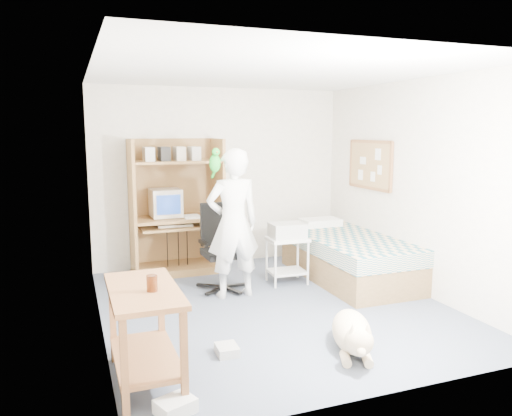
# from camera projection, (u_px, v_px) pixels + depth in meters

# --- Properties ---
(floor) EXTENTS (4.00, 4.00, 0.00)m
(floor) POSITION_uv_depth(u_px,v_px,m) (273.00, 306.00, 5.47)
(floor) COLOR #4D5768
(floor) RESTS_ON ground
(wall_back) EXTENTS (3.60, 0.02, 2.50)m
(wall_back) POSITION_uv_depth(u_px,v_px,m) (220.00, 177.00, 7.13)
(wall_back) COLOR silver
(wall_back) RESTS_ON floor
(wall_right) EXTENTS (0.02, 4.00, 2.50)m
(wall_right) POSITION_uv_depth(u_px,v_px,m) (414.00, 187.00, 5.91)
(wall_right) COLOR silver
(wall_right) RESTS_ON floor
(wall_left) EXTENTS (0.02, 4.00, 2.50)m
(wall_left) POSITION_uv_depth(u_px,v_px,m) (96.00, 202.00, 4.66)
(wall_left) COLOR silver
(wall_left) RESTS_ON floor
(ceiling) EXTENTS (3.60, 4.00, 0.02)m
(ceiling) POSITION_uv_depth(u_px,v_px,m) (275.00, 72.00, 5.09)
(ceiling) COLOR white
(ceiling) RESTS_ON wall_back
(computer_hutch) EXTENTS (1.20, 0.63, 1.80)m
(computer_hutch) POSITION_uv_depth(u_px,v_px,m) (176.00, 212.00, 6.71)
(computer_hutch) COLOR brown
(computer_hutch) RESTS_ON floor
(bed) EXTENTS (1.02, 2.02, 0.66)m
(bed) POSITION_uv_depth(u_px,v_px,m) (348.00, 257.00, 6.45)
(bed) COLOR brown
(bed) RESTS_ON floor
(side_desk) EXTENTS (0.50, 1.00, 0.75)m
(side_desk) POSITION_uv_depth(u_px,v_px,m) (145.00, 321.00, 3.75)
(side_desk) COLOR brown
(side_desk) RESTS_ON floor
(corkboard) EXTENTS (0.04, 0.94, 0.66)m
(corkboard) POSITION_uv_depth(u_px,v_px,m) (370.00, 165.00, 6.70)
(corkboard) COLOR olive
(corkboard) RESTS_ON wall_right
(office_chair) EXTENTS (0.58, 0.58, 1.03)m
(office_chair) POSITION_uv_depth(u_px,v_px,m) (221.00, 259.00, 6.03)
(office_chair) COLOR black
(office_chair) RESTS_ON floor
(person) EXTENTS (0.64, 0.43, 1.71)m
(person) POSITION_uv_depth(u_px,v_px,m) (233.00, 224.00, 5.69)
(person) COLOR white
(person) RESTS_ON floor
(parrot) EXTENTS (0.13, 0.22, 0.35)m
(parrot) POSITION_uv_depth(u_px,v_px,m) (215.00, 162.00, 5.52)
(parrot) COLOR #16981F
(parrot) RESTS_ON person
(dog) EXTENTS (0.58, 0.99, 0.39)m
(dog) POSITION_uv_depth(u_px,v_px,m) (353.00, 333.00, 4.34)
(dog) COLOR beige
(dog) RESTS_ON floor
(printer_cart) EXTENTS (0.51, 0.41, 0.59)m
(printer_cart) POSITION_uv_depth(u_px,v_px,m) (287.00, 253.00, 6.26)
(printer_cart) COLOR silver
(printer_cart) RESTS_ON floor
(printer) EXTENTS (0.44, 0.34, 0.18)m
(printer) POSITION_uv_depth(u_px,v_px,m) (287.00, 230.00, 6.21)
(printer) COLOR #A9A9A4
(printer) RESTS_ON printer_cart
(crt_monitor) EXTENTS (0.40, 0.42, 0.37)m
(crt_monitor) POSITION_uv_depth(u_px,v_px,m) (166.00, 203.00, 6.65)
(crt_monitor) COLOR beige
(crt_monitor) RESTS_ON computer_hutch
(keyboard) EXTENTS (0.46, 0.19, 0.03)m
(keyboard) POSITION_uv_depth(u_px,v_px,m) (175.00, 225.00, 6.57)
(keyboard) COLOR beige
(keyboard) RESTS_ON computer_hutch
(pencil_cup) EXTENTS (0.08, 0.08, 0.12)m
(pencil_cup) POSITION_uv_depth(u_px,v_px,m) (205.00, 211.00, 6.76)
(pencil_cup) COLOR yellow
(pencil_cup) RESTS_ON computer_hutch
(drink_glass) EXTENTS (0.08, 0.08, 0.12)m
(drink_glass) POSITION_uv_depth(u_px,v_px,m) (152.00, 283.00, 3.63)
(drink_glass) COLOR #441E0A
(drink_glass) RESTS_ON side_desk
(floor_box_a) EXTENTS (0.31, 0.28, 0.10)m
(floor_box_a) POSITION_uv_depth(u_px,v_px,m) (175.00, 406.00, 3.40)
(floor_box_a) COLOR white
(floor_box_a) RESTS_ON floor
(floor_box_b) EXTENTS (0.19, 0.23, 0.08)m
(floor_box_b) POSITION_uv_depth(u_px,v_px,m) (227.00, 350.00, 4.29)
(floor_box_b) COLOR #A5A4A0
(floor_box_b) RESTS_ON floor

